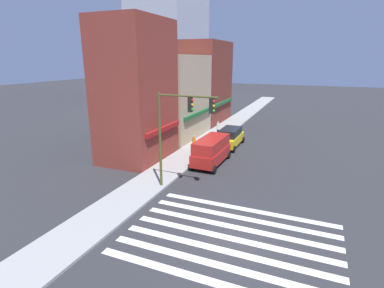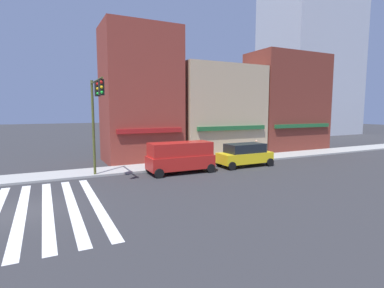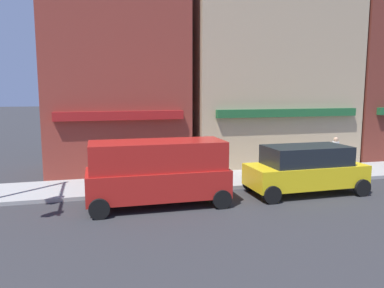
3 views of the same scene
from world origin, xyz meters
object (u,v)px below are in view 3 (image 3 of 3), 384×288
pedestrian_white_shirt (335,155)px  suv_yellow (306,168)px  van_red (158,170)px  pedestrian_orange_vest (191,161)px

pedestrian_white_shirt → suv_yellow: bearing=98.7°
suv_yellow → pedestrian_white_shirt: bearing=36.9°
van_red → suv_yellow: (6.00, 0.00, -0.25)m
pedestrian_orange_vest → suv_yellow: bearing=-61.6°
suv_yellow → pedestrian_orange_vest: size_ratio=2.66×
suv_yellow → van_red: bearing=179.6°
van_red → pedestrian_white_shirt: van_red is taller
van_red → pedestrian_orange_vest: size_ratio=2.84×
van_red → pedestrian_orange_vest: van_red is taller
van_red → suv_yellow: size_ratio=1.07×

